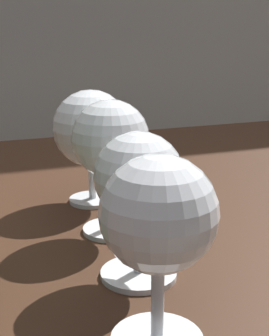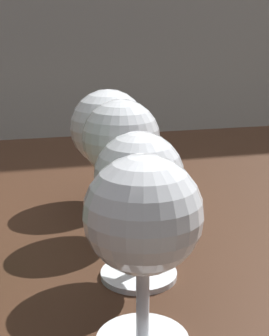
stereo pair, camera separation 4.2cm
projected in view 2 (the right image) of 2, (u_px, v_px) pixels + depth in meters
dining_table at (102, 279)px, 0.64m from camera, size 1.34×0.80×0.75m
wine_glass_cabernet at (143, 219)px, 0.33m from camera, size 0.08×0.08×0.14m
wine_glass_chardonnay at (134, 180)px, 0.42m from camera, size 0.08×0.08×0.13m
wine_glass_empty at (121, 142)px, 0.52m from camera, size 0.08×0.08×0.14m
wine_glass_rose at (108, 130)px, 0.61m from camera, size 0.09×0.09×0.14m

